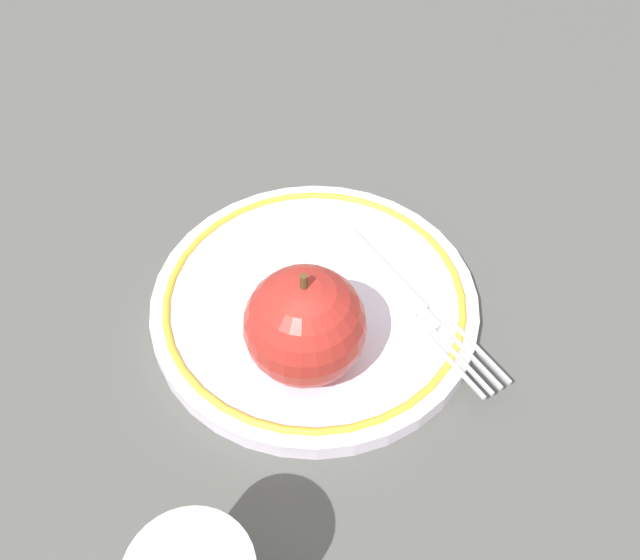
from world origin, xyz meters
name	(u,v)px	position (x,y,z in m)	size (l,w,h in m)	color
ground_plane	(315,310)	(0.00, 0.00, 0.00)	(2.00, 2.00, 0.00)	#53544F
plate	(320,304)	(0.00, 0.00, 0.01)	(0.25, 0.25, 0.02)	white
apple_red_whole	(305,326)	(0.05, 0.03, 0.06)	(0.08, 0.08, 0.09)	red
fork	(410,299)	(-0.04, 0.06, 0.02)	(0.09, 0.17, 0.00)	silver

